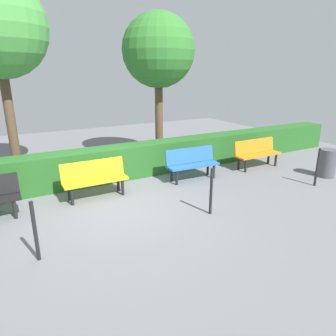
% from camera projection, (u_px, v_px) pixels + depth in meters
% --- Properties ---
extents(ground_plane, '(19.53, 19.53, 0.00)m').
position_uv_depth(ground_plane, '(116.00, 204.00, 6.79)').
color(ground_plane, slate).
extents(bench_orange, '(1.55, 0.46, 0.86)m').
position_uv_depth(bench_orange, '(257.00, 152.00, 9.28)').
color(bench_orange, orange).
rests_on(bench_orange, ground_plane).
extents(bench_blue, '(1.48, 0.53, 0.86)m').
position_uv_depth(bench_blue, '(192.00, 162.00, 8.24)').
color(bench_blue, blue).
rests_on(bench_blue, ground_plane).
extents(bench_yellow, '(1.49, 0.46, 0.86)m').
position_uv_depth(bench_yellow, '(95.00, 177.00, 7.06)').
color(bench_yellow, yellow).
rests_on(bench_yellow, ground_plane).
extents(hedge_row, '(15.53, 0.69, 0.90)m').
position_uv_depth(hedge_row, '(133.00, 160.00, 8.52)').
color(hedge_row, '#266023').
rests_on(hedge_row, ground_plane).
extents(tree_near, '(2.26, 2.26, 4.59)m').
position_uv_depth(tree_near, '(158.00, 52.00, 9.32)').
color(tree_near, brown).
rests_on(tree_near, ground_plane).
extents(railing_post_near, '(0.06, 0.06, 1.00)m').
position_uv_depth(railing_post_near, '(317.00, 167.00, 7.74)').
color(railing_post_near, black).
rests_on(railing_post_near, ground_plane).
extents(railing_post_mid, '(0.06, 0.06, 1.00)m').
position_uv_depth(railing_post_mid, '(211.00, 191.00, 6.18)').
color(railing_post_mid, black).
rests_on(railing_post_mid, ground_plane).
extents(railing_post_far, '(0.06, 0.06, 1.00)m').
position_uv_depth(railing_post_far, '(35.00, 231.00, 4.63)').
color(railing_post_far, black).
rests_on(railing_post_far, ground_plane).
extents(trash_bin, '(0.46, 0.46, 0.79)m').
position_uv_depth(trash_bin, '(327.00, 163.00, 8.46)').
color(trash_bin, '#4C4C51').
rests_on(trash_bin, ground_plane).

